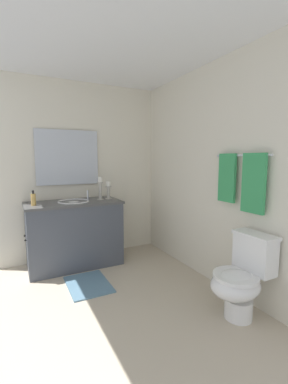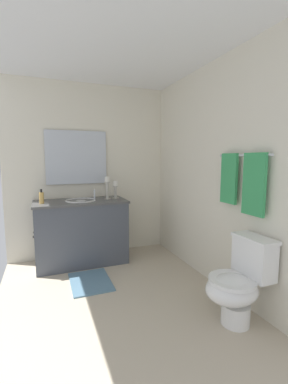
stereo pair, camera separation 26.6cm
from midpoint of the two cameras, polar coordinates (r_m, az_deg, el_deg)
name	(u,v)px [view 2 (the right image)]	position (r m, az deg, el deg)	size (l,w,h in m)	color
floor	(119,304)	(2.75, -2.48, -23.61)	(2.98, 2.28, 0.02)	beige
wall_back	(220,175)	(2.94, 18.98, 3.46)	(2.98, 0.04, 2.45)	silver
wall_left	(90,171)	(3.81, -9.91, 4.54)	(0.04, 2.28, 2.45)	silver
ceiling	(116,34)	(2.58, -2.83, 31.47)	(2.98, 2.28, 0.02)	white
vanity_cabinet	(82,232)	(3.58, -11.53, -8.62)	(0.58, 1.20, 0.85)	#474C56
sink_basin	(81,203)	(3.50, -11.68, -2.51)	(0.40, 0.40, 0.24)	white
mirror	(77,158)	(3.72, -12.67, 7.43)	(0.02, 0.83, 0.74)	silver
candle_holder_tall	(115,189)	(3.59, -4.22, 0.55)	(0.09, 0.09, 0.24)	#B7B2A5
candle_holder_short	(107,187)	(3.55, -6.01, 1.02)	(0.09, 0.09, 0.31)	#B7B2A5
soap_bottle	(41,198)	(3.38, -19.63, -1.19)	(0.06, 0.06, 0.18)	#E5B259
toilet	(239,283)	(2.48, 23.22, -17.99)	(0.39, 0.54, 0.75)	white
towel_bar	(244,155)	(2.59, 23.92, 7.44)	(0.02, 0.02, 0.65)	silver
towel_near_vanity	(229,179)	(2.71, 20.97, 2.78)	(0.21, 0.03, 0.49)	#389E59
towel_center	(254,184)	(2.48, 25.99, 1.50)	(0.25, 0.03, 0.55)	#389E59
bath_mat	(90,282)	(3.16, -9.26, -18.99)	(0.60, 0.44, 0.02)	slate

